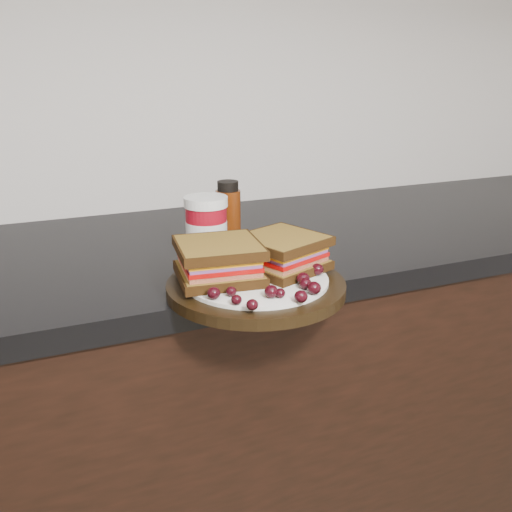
{
  "coord_description": "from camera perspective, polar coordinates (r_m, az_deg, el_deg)",
  "views": [
    {
      "loc": [
        -0.3,
        0.65,
        1.24
      ],
      "look_at": [
        0.02,
        1.41,
        0.96
      ],
      "focal_mm": 40.0,
      "sensor_mm": 36.0,
      "label": 1
    }
  ],
  "objects": [
    {
      "name": "sandwich_left",
      "position": [
        0.88,
        -3.73,
        -0.47
      ],
      "size": [
        0.14,
        0.14,
        0.06
      ],
      "primitive_type": null,
      "rotation": [
        0.0,
        0.0,
        -0.13
      ],
      "color": "brown",
      "rests_on": "plate"
    },
    {
      "name": "grape_14",
      "position": [
        0.94,
        1.83,
        -0.43
      ],
      "size": [
        0.02,
        0.02,
        0.02
      ],
      "primitive_type": "ellipsoid",
      "color": "black",
      "rests_on": "plate"
    },
    {
      "name": "grape_19",
      "position": [
        0.85,
        -5.65,
        -2.64
      ],
      "size": [
        0.02,
        0.02,
        0.02
      ],
      "primitive_type": "ellipsoid",
      "color": "black",
      "rests_on": "plate"
    },
    {
      "name": "grape_9",
      "position": [
        0.86,
        4.73,
        -2.28
      ],
      "size": [
        0.02,
        0.02,
        0.02
      ],
      "primitive_type": "ellipsoid",
      "color": "black",
      "rests_on": "plate"
    },
    {
      "name": "grape_8",
      "position": [
        0.85,
        4.96,
        -2.76
      ],
      "size": [
        0.02,
        0.02,
        0.02
      ],
      "primitive_type": "ellipsoid",
      "color": "black",
      "rests_on": "plate"
    },
    {
      "name": "grape_2",
      "position": [
        0.79,
        -1.97,
        -4.4
      ],
      "size": [
        0.02,
        0.02,
        0.01
      ],
      "primitive_type": "ellipsoid",
      "color": "black",
      "rests_on": "plate"
    },
    {
      "name": "countertop",
      "position": [
        1.15,
        -6.72,
        0.3
      ],
      "size": [
        3.98,
        0.6,
        0.04
      ],
      "primitive_type": "cube",
      "color": "black",
      "rests_on": "base_cabinets"
    },
    {
      "name": "grape_6",
      "position": [
        0.8,
        4.52,
        -4.06
      ],
      "size": [
        0.02,
        0.02,
        0.02
      ],
      "primitive_type": "ellipsoid",
      "color": "black",
      "rests_on": "plate"
    },
    {
      "name": "base_cabinets",
      "position": [
        1.36,
        -5.97,
        -17.98
      ],
      "size": [
        3.96,
        0.58,
        0.86
      ],
      "primitive_type": "cube",
      "color": "black",
      "rests_on": "ground_plane"
    },
    {
      "name": "grape_17",
      "position": [
        0.89,
        -4.34,
        -1.71
      ],
      "size": [
        0.02,
        0.02,
        0.02
      ],
      "primitive_type": "ellipsoid",
      "color": "black",
      "rests_on": "plate"
    },
    {
      "name": "grape_22",
      "position": [
        0.86,
        -3.45,
        -2.43
      ],
      "size": [
        0.02,
        0.02,
        0.01
      ],
      "primitive_type": "ellipsoid",
      "color": "black",
      "rests_on": "plate"
    },
    {
      "name": "grape_1",
      "position": [
        0.82,
        -2.49,
        -3.56
      ],
      "size": [
        0.02,
        0.02,
        0.01
      ],
      "primitive_type": "ellipsoid",
      "color": "black",
      "rests_on": "plate"
    },
    {
      "name": "wall_back",
      "position": [
        1.39,
        -11.37,
        22.87
      ],
      "size": [
        4.0,
        0.01,
        2.7
      ],
      "primitive_type": "cube",
      "color": "silver",
      "rests_on": "ground_plane"
    },
    {
      "name": "grape_15",
      "position": [
        0.91,
        -2.42,
        -1.22
      ],
      "size": [
        0.02,
        0.02,
        0.02
      ],
      "primitive_type": "ellipsoid",
      "color": "black",
      "rests_on": "plate"
    },
    {
      "name": "grape_13",
      "position": [
        0.96,
        3.63,
        -0.21
      ],
      "size": [
        0.02,
        0.02,
        0.02
      ],
      "primitive_type": "ellipsoid",
      "color": "black",
      "rests_on": "plate"
    },
    {
      "name": "sandwich_right",
      "position": [
        0.92,
        2.61,
        0.34
      ],
      "size": [
        0.16,
        0.16,
        0.06
      ],
      "primitive_type": null,
      "rotation": [
        0.0,
        0.0,
        0.36
      ],
      "color": "brown",
      "rests_on": "plate"
    },
    {
      "name": "oil_bottle",
      "position": [
        1.09,
        -2.79,
        4.07
      ],
      "size": [
        0.06,
        0.06,
        0.13
      ],
      "primitive_type": "cylinder",
      "rotation": [
        0.0,
        0.0,
        0.34
      ],
      "color": "#522008",
      "rests_on": "countertop"
    },
    {
      "name": "grape_3",
      "position": [
        0.77,
        -0.38,
        -4.9
      ],
      "size": [
        0.02,
        0.02,
        0.02
      ],
      "primitive_type": "ellipsoid",
      "color": "black",
      "rests_on": "plate"
    },
    {
      "name": "grape_12",
      "position": [
        0.91,
        5.37,
        -1.13
      ],
      "size": [
        0.02,
        0.02,
        0.02
      ],
      "primitive_type": "ellipsoid",
      "color": "black",
      "rests_on": "plate"
    },
    {
      "name": "condiment_jar",
      "position": [
        1.04,
        -4.98,
        2.81
      ],
      "size": [
        0.1,
        0.1,
        0.12
      ],
      "primitive_type": "cylinder",
      "rotation": [
        0.0,
        0.0,
        0.41
      ],
      "color": "maroon",
      "rests_on": "countertop"
    },
    {
      "name": "grape_0",
      "position": [
        0.81,
        -4.26,
        -3.72
      ],
      "size": [
        0.02,
        0.02,
        0.02
      ],
      "primitive_type": "ellipsoid",
      "color": "black",
      "rests_on": "plate"
    },
    {
      "name": "plate",
      "position": [
        0.89,
        0.0,
        -3.1
      ],
      "size": [
        0.28,
        0.28,
        0.02
      ],
      "primitive_type": "cylinder",
      "color": "black",
      "rests_on": "countertop"
    },
    {
      "name": "grape_11",
      "position": [
        0.9,
        5.11,
        -1.5
      ],
      "size": [
        0.02,
        0.02,
        0.02
      ],
      "primitive_type": "ellipsoid",
      "color": "black",
      "rests_on": "plate"
    },
    {
      "name": "grape_18",
      "position": [
        0.85,
        -5.83,
        -2.57
      ],
      "size": [
        0.02,
        0.02,
        0.02
      ],
      "primitive_type": "ellipsoid",
      "color": "black",
      "rests_on": "plate"
    },
    {
      "name": "grape_7",
      "position": [
        0.83,
        5.82,
        -3.21
      ],
      "size": [
        0.02,
        0.02,
        0.02
      ],
      "primitive_type": "ellipsoid",
      "color": "black",
      "rests_on": "plate"
    },
    {
      "name": "grape_21",
      "position": [
        0.89,
        -3.82,
        -1.78
      ],
      "size": [
        0.02,
        0.02,
        0.01
      ],
      "primitive_type": "ellipsoid",
      "color": "black",
      "rests_on": "plate"
    },
    {
      "name": "grape_20",
      "position": [
        0.89,
        -2.82,
        -1.64
      ],
      "size": [
        0.02,
        0.02,
        0.02
      ],
      "primitive_type": "ellipsoid",
      "color": "black",
      "rests_on": "plate"
    },
    {
      "name": "grape_5",
      "position": [
        0.81,
        2.43,
        -3.72
      ],
      "size": [
        0.02,
        0.02,
        0.01
      ],
      "primitive_type": "ellipsoid",
      "color": "black",
      "rests_on": "plate"
    },
    {
      "name": "grape_4",
      "position": [
        0.81,
        1.54,
        -3.57
      ],
      "size": [
        0.02,
        0.02,
        0.02
      ],
      "primitive_type": "ellipsoid",
      "color": "black",
      "rests_on": "plate"
    },
    {
      "name": "grape_10",
      "position": [
        0.9,
        6.15,
        -1.34
      ],
      "size": [
        0.02,
        0.02,
        0.02
      ],
      "primitive_type": "ellipsoid",
      "color": "black",
      "rests_on": "plate"
    },
    {
      "name": "grape_16",
      "position": [
        0.9,
        -4.41,
        -1.45
      ],
      "size": [
        0.02,
        0.02,
        0.02
      ],
      "primitive_type": "ellipsoid",
      "color": "black",
      "rests_on": "plate"
    }
  ]
}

